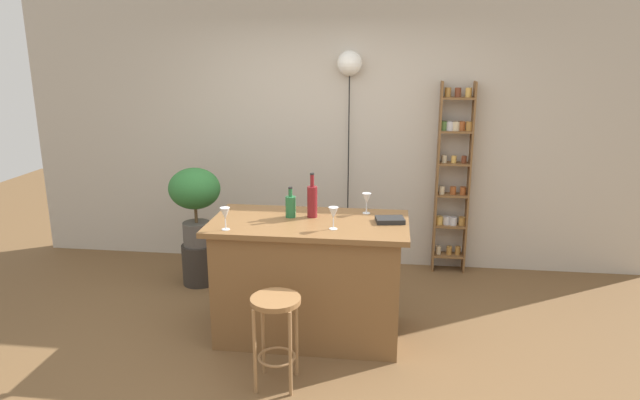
{
  "coord_description": "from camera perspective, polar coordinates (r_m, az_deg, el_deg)",
  "views": [
    {
      "loc": [
        0.6,
        -3.73,
        2.19
      ],
      "look_at": [
        0.05,
        0.55,
        1.03
      ],
      "focal_mm": 31.61,
      "sensor_mm": 36.0,
      "label": 1
    }
  ],
  "objects": [
    {
      "name": "wine_glass_left",
      "position": [
        4.04,
        1.36,
        -1.38
      ],
      "size": [
        0.07,
        0.07,
        0.16
      ],
      "color": "silver",
      "rests_on": "kitchen_counter"
    },
    {
      "name": "plant_stool",
      "position": [
        5.57,
        -12.16,
        -6.34
      ],
      "size": [
        0.31,
        0.31,
        0.39
      ],
      "primitive_type": "cylinder",
      "color": "#2D2823",
      "rests_on": "ground"
    },
    {
      "name": "bottle_sauce_amber",
      "position": [
        4.34,
        -3.0,
        -0.59
      ],
      "size": [
        0.08,
        0.08,
        0.24
      ],
      "color": "#236638",
      "rests_on": "kitchen_counter"
    },
    {
      "name": "ground",
      "position": [
        4.36,
        -1.63,
        -15.11
      ],
      "size": [
        12.0,
        12.0,
        0.0
      ],
      "primitive_type": "plane",
      "color": "brown"
    },
    {
      "name": "bottle_wine_red",
      "position": [
        4.33,
        -0.79,
        -0.06
      ],
      "size": [
        0.08,
        0.08,
        0.35
      ],
      "color": "maroon",
      "rests_on": "kitchen_counter"
    },
    {
      "name": "back_wall",
      "position": [
        5.76,
        1.3,
        7.12
      ],
      "size": [
        6.4,
        0.1,
        2.8
      ],
      "primitive_type": "cube",
      "color": "#BCB2A3",
      "rests_on": "ground"
    },
    {
      "name": "spice_shelf",
      "position": [
        5.69,
        13.32,
        2.35
      ],
      "size": [
        0.33,
        0.16,
        1.9
      ],
      "color": "brown",
      "rests_on": "ground"
    },
    {
      "name": "pendant_globe_light",
      "position": [
        5.59,
        3.02,
        13.46
      ],
      "size": [
        0.24,
        0.24,
        2.18
      ],
      "color": "black",
      "rests_on": "ground"
    },
    {
      "name": "wine_glass_center",
      "position": [
        4.44,
        4.74,
        0.1
      ],
      "size": [
        0.07,
        0.07,
        0.16
      ],
      "color": "silver",
      "rests_on": "kitchen_counter"
    },
    {
      "name": "potted_plant",
      "position": [
        5.36,
        -12.56,
        0.41
      ],
      "size": [
        0.48,
        0.43,
        0.74
      ],
      "color": "#514C47",
      "rests_on": "plant_stool"
    },
    {
      "name": "wine_glass_right",
      "position": [
        4.08,
        -9.59,
        -1.41
      ],
      "size": [
        0.07,
        0.07,
        0.16
      ],
      "color": "silver",
      "rests_on": "kitchen_counter"
    },
    {
      "name": "kitchen_counter",
      "position": [
        4.42,
        -1.07,
        -7.88
      ],
      "size": [
        1.5,
        0.8,
        0.93
      ],
      "color": "brown",
      "rests_on": "ground"
    },
    {
      "name": "bar_stool",
      "position": [
        3.79,
        -4.48,
        -12.05
      ],
      "size": [
        0.33,
        0.33,
        0.63
      ],
      "color": "#997047",
      "rests_on": "ground"
    },
    {
      "name": "cookbook",
      "position": [
        4.26,
        7.1,
        -2.02
      ],
      "size": [
        0.23,
        0.18,
        0.03
      ],
      "primitive_type": "cube",
      "rotation": [
        0.0,
        0.0,
        0.17
      ],
      "color": "black",
      "rests_on": "kitchen_counter"
    }
  ]
}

